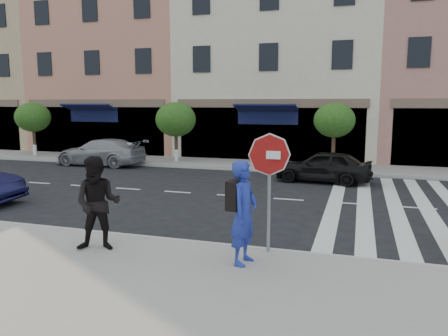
{
  "coord_description": "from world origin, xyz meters",
  "views": [
    {
      "loc": [
        4.18,
        -10.16,
        3.18
      ],
      "look_at": [
        0.64,
        1.18,
        1.4
      ],
      "focal_mm": 35.0,
      "sensor_mm": 36.0,
      "label": 1
    }
  ],
  "objects_px": {
    "stop_sign": "(269,166)",
    "car_far_left": "(101,152)",
    "car_far_mid": "(323,166)",
    "walker": "(98,204)",
    "photographer": "(244,213)"
  },
  "relations": [
    {
      "from": "photographer",
      "to": "car_far_mid",
      "type": "xyz_separation_m",
      "value": [
        0.65,
        10.04,
        -0.49
      ]
    },
    {
      "from": "car_far_left",
      "to": "car_far_mid",
      "type": "height_order",
      "value": "car_far_left"
    },
    {
      "from": "car_far_mid",
      "to": "photographer",
      "type": "bearing_deg",
      "value": 1.58
    },
    {
      "from": "car_far_mid",
      "to": "stop_sign",
      "type": "bearing_deg",
      "value": 3.22
    },
    {
      "from": "car_far_left",
      "to": "car_far_mid",
      "type": "bearing_deg",
      "value": 84.08
    },
    {
      "from": "stop_sign",
      "to": "photographer",
      "type": "relative_size",
      "value": 1.24
    },
    {
      "from": "car_far_left",
      "to": "car_far_mid",
      "type": "distance_m",
      "value": 11.36
    },
    {
      "from": "walker",
      "to": "car_far_left",
      "type": "relative_size",
      "value": 0.42
    },
    {
      "from": "stop_sign",
      "to": "car_far_left",
      "type": "distance_m",
      "value": 15.39
    },
    {
      "from": "photographer",
      "to": "walker",
      "type": "relative_size",
      "value": 1.01
    },
    {
      "from": "walker",
      "to": "car_far_left",
      "type": "bearing_deg",
      "value": 103.95
    },
    {
      "from": "car_far_left",
      "to": "car_far_mid",
      "type": "xyz_separation_m",
      "value": [
        11.26,
        -1.5,
        -0.03
      ]
    },
    {
      "from": "stop_sign",
      "to": "photographer",
      "type": "xyz_separation_m",
      "value": [
        -0.31,
        -0.77,
        -0.79
      ]
    },
    {
      "from": "car_far_left",
      "to": "walker",
      "type": "bearing_deg",
      "value": 34.53
    },
    {
      "from": "walker",
      "to": "stop_sign",
      "type": "bearing_deg",
      "value": -3.82
    }
  ]
}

